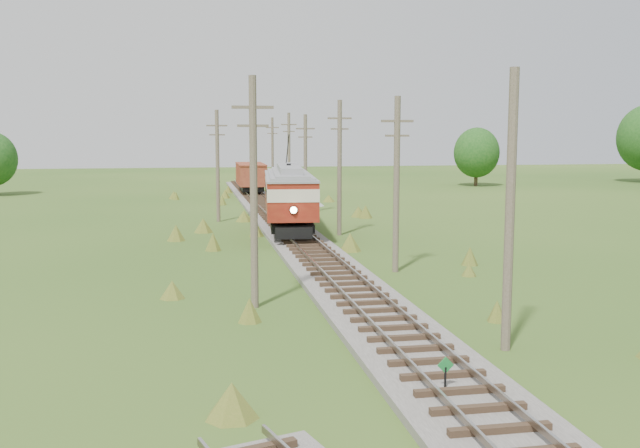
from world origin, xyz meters
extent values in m
plane|color=#294E17|center=(0.00, 0.00, 0.00)|extent=(260.00, 260.00, 0.00)
cube|color=#605B54|center=(0.00, 34.00, 0.12)|extent=(3.60, 96.00, 0.25)
cube|color=#726659|center=(-0.72, 34.00, 0.48)|extent=(0.08, 96.00, 0.17)
cube|color=#726659|center=(0.72, 34.00, 0.48)|extent=(0.08, 96.00, 0.17)
cube|color=#2D2116|center=(0.00, 34.00, 0.33)|extent=(2.40, 96.00, 0.16)
cylinder|color=black|center=(-0.20, 1.50, 0.40)|extent=(0.06, 0.06, 0.80)
cube|color=#1A7730|center=(-0.20, 1.50, 0.85)|extent=(0.45, 0.03, 0.45)
cube|color=black|center=(0.00, 32.53, 1.06)|extent=(3.79, 12.38, 0.50)
cube|color=maroon|center=(0.00, 32.53, 2.16)|extent=(4.35, 13.47, 1.21)
cube|color=beige|center=(0.00, 32.53, 3.15)|extent=(4.39, 13.54, 0.77)
cube|color=black|center=(0.00, 32.53, 3.15)|extent=(4.36, 12.95, 0.61)
cube|color=maroon|center=(0.00, 32.53, 3.70)|extent=(4.35, 13.47, 0.33)
cube|color=gray|center=(0.00, 32.53, 4.07)|extent=(4.42, 13.61, 0.42)
cube|color=gray|center=(0.00, 32.53, 4.44)|extent=(2.34, 10.02, 0.44)
sphere|color=#FFF2BF|center=(-0.64, 25.86, 2.33)|extent=(0.40, 0.40, 0.40)
cylinder|color=black|center=(0.19, 34.50, 5.69)|extent=(0.56, 5.12, 2.13)
cylinder|color=black|center=(-1.31, 27.62, 1.00)|extent=(0.22, 0.89, 0.88)
cylinder|color=black|center=(0.34, 27.46, 1.00)|extent=(0.22, 0.89, 0.88)
cylinder|color=black|center=(-0.34, 37.59, 1.00)|extent=(0.22, 0.89, 0.88)
cylinder|color=black|center=(1.31, 37.43, 1.00)|extent=(0.22, 0.89, 0.88)
cube|color=black|center=(0.00, 63.33, 0.94)|extent=(2.38, 7.89, 0.55)
cube|color=maroon|center=(0.00, 63.33, 2.31)|extent=(2.96, 8.77, 2.18)
cube|color=maroon|center=(0.00, 63.33, 3.45)|extent=(3.02, 8.95, 0.13)
cylinder|color=black|center=(-0.85, 60.72, 1.00)|extent=(0.14, 0.87, 0.87)
cylinder|color=black|center=(0.78, 60.70, 1.00)|extent=(0.14, 0.87, 0.87)
cylinder|color=black|center=(-0.78, 65.96, 1.00)|extent=(0.14, 0.87, 0.87)
cylinder|color=black|center=(0.85, 65.94, 1.00)|extent=(0.14, 0.87, 0.87)
cone|color=gray|center=(4.11, 51.55, 0.61)|extent=(3.27, 3.27, 1.23)
cone|color=gray|center=(4.92, 50.53, 0.36)|extent=(1.84, 1.84, 0.72)
cylinder|color=brown|center=(3.10, 5.00, 4.40)|extent=(0.30, 0.30, 8.80)
cylinder|color=brown|center=(3.30, 18.00, 4.30)|extent=(0.30, 0.30, 8.60)
cube|color=brown|center=(3.30, 18.00, 7.40)|extent=(1.60, 0.12, 0.12)
cube|color=brown|center=(3.30, 18.00, 6.70)|extent=(1.20, 0.10, 0.10)
cylinder|color=brown|center=(3.20, 31.00, 4.50)|extent=(0.30, 0.30, 9.00)
cube|color=brown|center=(3.20, 31.00, 7.80)|extent=(1.60, 0.12, 0.12)
cube|color=brown|center=(3.20, 31.00, 7.10)|extent=(1.20, 0.10, 0.10)
cylinder|color=brown|center=(3.00, 44.00, 4.20)|extent=(0.30, 0.30, 8.40)
cube|color=brown|center=(3.00, 44.00, 7.20)|extent=(1.60, 0.12, 0.12)
cube|color=brown|center=(3.00, 44.00, 6.50)|extent=(1.20, 0.10, 0.10)
cylinder|color=brown|center=(3.40, 57.00, 4.45)|extent=(0.30, 0.30, 8.90)
cube|color=brown|center=(3.40, 57.00, 7.70)|extent=(1.60, 0.12, 0.12)
cube|color=brown|center=(3.40, 57.00, 7.00)|extent=(1.20, 0.10, 0.10)
cylinder|color=brown|center=(3.20, 70.00, 4.35)|extent=(0.30, 0.30, 8.70)
cube|color=brown|center=(3.20, 70.00, 7.50)|extent=(1.60, 0.12, 0.12)
cube|color=brown|center=(3.20, 70.00, 6.80)|extent=(1.20, 0.10, 0.10)
cylinder|color=brown|center=(-4.20, 12.00, 4.50)|extent=(0.30, 0.30, 9.00)
cube|color=brown|center=(-4.20, 12.00, 7.80)|extent=(1.60, 0.12, 0.12)
cube|color=brown|center=(-4.20, 12.00, 7.10)|extent=(1.20, 0.10, 0.10)
cylinder|color=brown|center=(-4.50, 40.00, 4.30)|extent=(0.30, 0.30, 8.60)
cube|color=brown|center=(-4.50, 40.00, 7.40)|extent=(1.60, 0.12, 0.12)
cube|color=brown|center=(-4.50, 40.00, 6.70)|extent=(1.20, 0.10, 0.10)
cylinder|color=#38281C|center=(30.00, 72.00, 1.26)|extent=(0.50, 0.50, 2.52)
ellipsoid|color=#144314|center=(30.00, 72.00, 4.34)|extent=(5.88, 5.88, 6.47)
camera|label=1|loc=(-6.61, -15.46, 6.81)|focal=40.00mm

